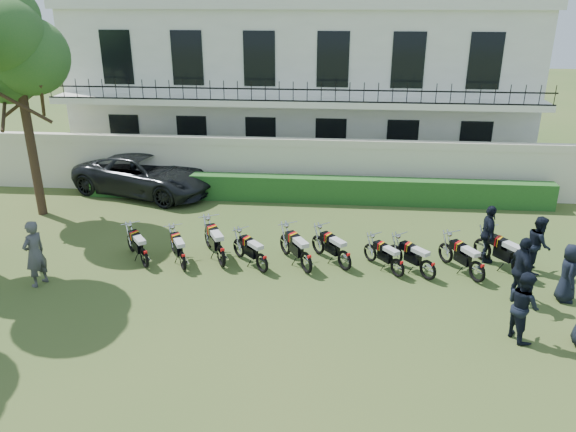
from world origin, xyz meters
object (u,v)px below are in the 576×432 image
at_px(motorcycle_8, 478,267).
at_px(officer_4, 538,244).
at_px(motorcycle_2, 221,251).
at_px(motorcycle_4, 306,258).
at_px(motorcycle_5, 345,256).
at_px(officer_1, 523,306).
at_px(officer_5, 488,234).
at_px(suv, 146,174).
at_px(motorcycle_9, 522,263).
at_px(inspector, 35,254).
at_px(motorcycle_0, 144,253).
at_px(motorcycle_7, 428,265).
at_px(officer_3, 569,273).
at_px(officer_2, 521,271).
at_px(motorcycle_6, 398,263).
at_px(motorcycle_1, 183,256).
at_px(motorcycle_3, 262,258).
at_px(tree_west_near, 15,49).

xyz_separation_m(motorcycle_8, officer_4, (1.87, 0.90, 0.36)).
distance_m(motorcycle_2, motorcycle_4, 2.55).
bearing_deg(motorcycle_5, officer_1, -75.20).
bearing_deg(officer_5, suv, 70.20).
xyz_separation_m(motorcycle_9, inspector, (-13.52, -1.51, 0.42)).
bearing_deg(inspector, motorcycle_0, 135.55).
xyz_separation_m(motorcycle_4, officer_4, (6.69, 0.79, 0.34)).
xyz_separation_m(motorcycle_7, officer_3, (3.48, -0.78, 0.34)).
distance_m(motorcycle_4, motorcycle_5, 1.14).
bearing_deg(officer_2, officer_1, 157.71).
relative_size(motorcycle_6, motorcycle_7, 0.98).
bearing_deg(motorcycle_1, officer_5, -18.84).
bearing_deg(motorcycle_2, motorcycle_6, -29.72).
bearing_deg(motorcycle_7, motorcycle_5, 129.89).
height_order(motorcycle_6, officer_3, officer_3).
distance_m(motorcycle_0, officer_3, 11.77).
distance_m(motorcycle_3, officer_5, 6.82).
bearing_deg(motorcycle_0, officer_1, -52.14).
height_order(motorcycle_7, inspector, inspector).
height_order(motorcycle_1, inspector, inspector).
xyz_separation_m(inspector, officer_1, (12.63, -1.47, -0.09)).
distance_m(officer_1, officer_2, 1.73).
relative_size(motorcycle_0, motorcycle_8, 0.89).
distance_m(motorcycle_1, officer_5, 9.13).
xyz_separation_m(motorcycle_3, inspector, (-6.13, -1.25, 0.49)).
distance_m(motorcycle_1, officer_2, 9.33).
relative_size(motorcycle_1, motorcycle_9, 0.92).
height_order(motorcycle_0, motorcycle_1, motorcycle_0).
relative_size(motorcycle_4, motorcycle_8, 1.02).
height_order(motorcycle_6, suv, suv).
xyz_separation_m(tree_west_near, motorcycle_3, (8.68, -3.94, -5.42)).
distance_m(suv, officer_4, 14.70).
height_order(motorcycle_0, inspector, inspector).
height_order(tree_west_near, motorcycle_9, tree_west_near).
bearing_deg(officer_3, motorcycle_8, 83.32).
bearing_deg(motorcycle_2, suv, 97.02).
bearing_deg(motorcycle_2, officer_5, -19.67).
height_order(officer_2, officer_5, officer_2).
height_order(motorcycle_5, motorcycle_6, motorcycle_5).
xyz_separation_m(motorcycle_1, motorcycle_5, (4.73, 0.43, 0.02)).
relative_size(motorcycle_6, officer_1, 0.83).
distance_m(motorcycle_0, suv, 6.85).
height_order(tree_west_near, motorcycle_3, tree_west_near).
bearing_deg(motorcycle_4, motorcycle_9, -29.57).
distance_m(motorcycle_0, inspector, 2.95).
xyz_separation_m(motorcycle_7, motorcycle_8, (1.36, -0.02, 0.03)).
relative_size(motorcycle_2, officer_3, 1.20).
bearing_deg(motorcycle_2, motorcycle_9, -27.75).
bearing_deg(tree_west_near, suv, 40.03).
relative_size(suv, officer_5, 3.22).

